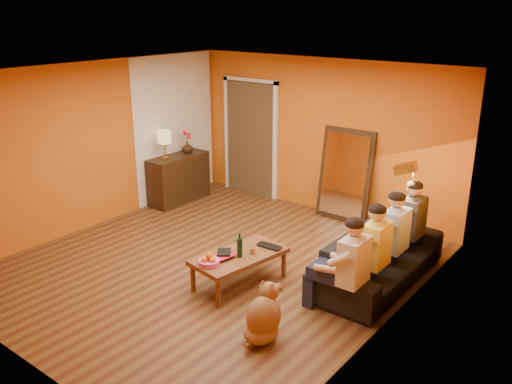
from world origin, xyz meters
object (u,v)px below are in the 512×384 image
Objects in this scene: coffee_table at (239,269)px; vase at (187,147)px; person_far_right at (412,224)px; tumbler at (253,250)px; person_far_left at (353,269)px; person_mid_left at (376,252)px; person_mid_right at (395,238)px; laptop at (267,248)px; table_lamp at (164,145)px; mirror_frame at (345,175)px; dog at (264,313)px; wine_bottle at (240,245)px; sideboard at (179,178)px; sofa at (380,258)px; floor_lamp at (410,217)px.

coffee_table is 5.75× the size of vase.
tumbler is (-1.38, -1.71, -0.15)m from person_far_right.
person_far_left reaches higher than tumbler.
person_mid_left is at bearing -16.22° from vase.
person_far_right is (0.00, 0.55, 0.00)m from person_mid_right.
laptop is (-1.32, -0.93, -0.18)m from person_mid_right.
table_lamp is 0.57m from vase.
mirror_frame is 3.79m from dog.
laptop is at bearing 72.00° from wine_bottle.
mirror_frame is 1.29× the size of sideboard.
sofa is 0.73m from floor_lamp.
table_lamp is at bearing 143.17° from dog.
laptop is (0.26, -2.48, -0.33)m from mirror_frame.
person_far_right is (0.13, 0.65, 0.29)m from sofa.
dog is at bearing -109.19° from person_mid_left.
sofa is 0.72m from person_far_right.
person_far_left is at bearing 15.82° from coffee_table.
wine_bottle is (2.92, -1.50, -0.53)m from table_lamp.
person_far_right is at bearing 90.00° from person_mid_left.
coffee_table is 1.26m from dog.
table_lamp is at bearing 170.63° from person_mid_left.
table_lamp is 4.46m from person_mid_left.
sideboard is 0.97× the size of person_far_left.
laptop is (0.06, 0.23, -0.03)m from tumbler.
wine_bottle is at bearing -151.91° from person_mid_left.
sideboard is 4.60m from dog.
tumbler is (2.99, -1.33, -0.64)m from table_lamp.
sofa reaches higher than coffee_table.
sofa is 0.55m from person_mid_left.
laptop is (-1.32, 0.17, -0.18)m from person_far_left.
dog is (1.06, -3.61, -0.44)m from mirror_frame.
person_far_left reaches higher than dog.
sideboard is at bearing 173.85° from person_mid_right.
person_far_right is (1.58, -1.00, -0.15)m from mirror_frame.
vase is at bearing 79.04° from sofa.
person_far_left is (0.03, -1.61, -0.11)m from floor_lamp.
person_far_left and person_mid_right have the same top height.
laptop is at bearing 75.38° from tumbler.
table_lamp reaches higher than sofa.
sofa is at bearing -101.31° from person_far_right.
laptop is 3.50m from vase.
wine_bottle is at bearing -87.50° from mirror_frame.
vase is (-2.79, -0.83, 0.20)m from mirror_frame.
dog is 7.23× the size of tumbler.
vase reaches higher than dog.
coffee_table is at bearing -173.32° from person_far_left.
floor_lamp is at bearing -9.36° from sofa.
person_mid_left is 3.94× the size of wine_bottle.
floor_lamp is at bearing 52.14° from wine_bottle.
table_lamp is 0.35× the size of floor_lamp.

